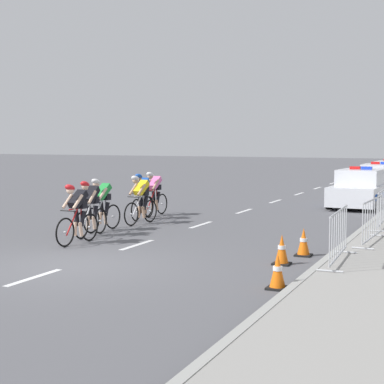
% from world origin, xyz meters
% --- Properties ---
extents(ground_plane, '(160.00, 160.00, 0.00)m').
position_xyz_m(ground_plane, '(0.00, 0.00, 0.00)').
color(ground_plane, '#56565B').
extents(lane_markings_centre, '(0.14, 29.60, 0.01)m').
position_xyz_m(lane_markings_centre, '(0.00, 12.76, 0.00)').
color(lane_markings_centre, white).
rests_on(lane_markings_centre, ground).
extents(cyclist_lead, '(0.43, 1.72, 1.56)m').
position_xyz_m(cyclist_lead, '(-1.45, 2.27, 0.79)').
color(cyclist_lead, black).
rests_on(cyclist_lead, ground).
extents(cyclist_second, '(0.43, 1.72, 1.56)m').
position_xyz_m(cyclist_second, '(-1.83, 3.43, 0.79)').
color(cyclist_second, black).
rests_on(cyclist_second, ground).
extents(cyclist_third, '(0.44, 1.72, 1.56)m').
position_xyz_m(cyclist_third, '(-2.08, 4.40, 0.79)').
color(cyclist_third, black).
rests_on(cyclist_third, ground).
extents(cyclist_fourth, '(0.46, 1.72, 1.56)m').
position_xyz_m(cyclist_fourth, '(-1.79, 6.14, 0.79)').
color(cyclist_fourth, black).
rests_on(cyclist_fourth, ground).
extents(cyclist_fifth, '(0.44, 1.72, 1.56)m').
position_xyz_m(cyclist_fifth, '(-2.29, 7.17, 0.79)').
color(cyclist_fifth, black).
rests_on(cyclist_fifth, ground).
extents(cyclist_sixth, '(0.43, 1.72, 1.56)m').
position_xyz_m(cyclist_sixth, '(-2.40, 8.21, 0.79)').
color(cyclist_sixth, black).
rests_on(cyclist_sixth, ground).
extents(police_car_nearest, '(2.14, 4.47, 1.59)m').
position_xyz_m(police_car_nearest, '(3.68, 14.00, 0.68)').
color(police_car_nearest, silver).
rests_on(police_car_nearest, ground).
extents(police_car_second, '(2.04, 4.42, 1.59)m').
position_xyz_m(police_car_second, '(3.68, 19.67, 0.68)').
color(police_car_second, silver).
rests_on(police_car_second, ground).
extents(crowd_barrier_front, '(0.60, 2.32, 1.07)m').
position_xyz_m(crowd_barrier_front, '(5.11, 2.09, 0.65)').
color(crowd_barrier_front, '#B7BABF').
rests_on(crowd_barrier_front, sidewalk_slab).
extents(crowd_barrier_middle, '(0.60, 2.32, 1.07)m').
position_xyz_m(crowd_barrier_middle, '(5.39, 4.86, 0.65)').
color(crowd_barrier_middle, '#B7BABF').
rests_on(crowd_barrier_middle, sidewalk_slab).
extents(crowd_barrier_rear, '(0.53, 2.32, 1.07)m').
position_xyz_m(crowd_barrier_rear, '(5.27, 7.78, 0.65)').
color(crowd_barrier_rear, '#B7BABF').
rests_on(crowd_barrier_rear, sidewalk_slab).
extents(traffic_cone_near, '(0.36, 0.36, 0.64)m').
position_xyz_m(traffic_cone_near, '(4.15, 3.03, 0.31)').
color(traffic_cone_near, black).
rests_on(traffic_cone_near, ground).
extents(traffic_cone_mid, '(0.36, 0.36, 0.64)m').
position_xyz_m(traffic_cone_mid, '(3.97, 1.90, 0.31)').
color(traffic_cone_mid, black).
rests_on(traffic_cone_mid, ground).
extents(traffic_cone_far, '(0.36, 0.36, 0.64)m').
position_xyz_m(traffic_cone_far, '(4.49, -0.19, 0.31)').
color(traffic_cone_far, black).
rests_on(traffic_cone_far, ground).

